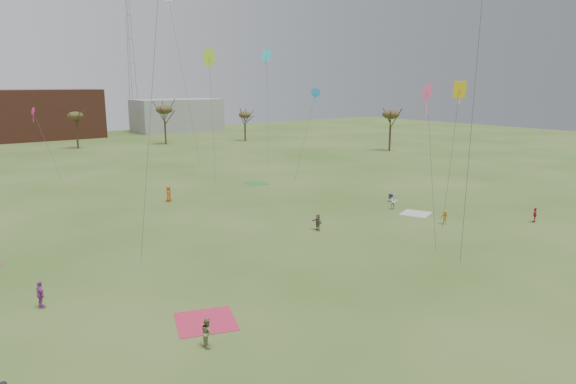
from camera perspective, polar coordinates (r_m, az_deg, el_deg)
ground at (r=32.44m, az=13.19°, el=-13.19°), size 260.00×260.00×0.00m
spectator_fore_a at (r=56.61m, az=25.88°, el=-2.33°), size 0.93×0.73×1.48m
spectator_fore_b at (r=28.21m, az=-8.99°, el=-15.23°), size 0.80×0.92×1.61m
spectator_fore_c at (r=48.25m, az=3.33°, el=-3.40°), size 0.50×1.46×1.56m
flyer_mid_b at (r=52.53m, az=17.13°, el=-2.69°), size 0.91×1.09×1.47m
spectator_mid_d at (r=35.58m, az=-25.95°, el=-10.27°), size 0.59×1.08×1.76m
spectator_mid_e at (r=57.23m, az=11.79°, el=-1.03°), size 1.08×0.99×1.80m
flyer_far_b at (r=61.39m, az=-13.21°, el=-0.18°), size 0.98×1.08×1.86m
blanket_red at (r=31.16m, az=-9.18°, el=-14.11°), size 4.29×4.29×0.03m
blanket_cream at (r=56.07m, az=14.11°, el=-2.36°), size 3.72×3.72×0.03m
blanket_olive at (r=70.70m, az=-3.50°, el=0.97°), size 3.42×3.42×0.03m
camp_chair_right at (r=60.96m, az=11.38°, el=-0.82°), size 0.73×0.72×0.87m
kites_aloft at (r=62.13m, az=-11.44°, el=18.76°), size 51.58×57.18×26.52m
tree_line at (r=99.84m, az=-25.46°, el=7.20°), size 117.44×49.32×8.91m
building_brick at (r=141.45m, az=-25.74°, el=7.86°), size 26.00×16.00×12.00m
building_grey at (r=150.54m, az=-12.27°, el=8.39°), size 24.00×12.00×9.00m
radio_tower at (r=153.00m, az=-17.16°, el=13.71°), size 1.51×1.72×41.00m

